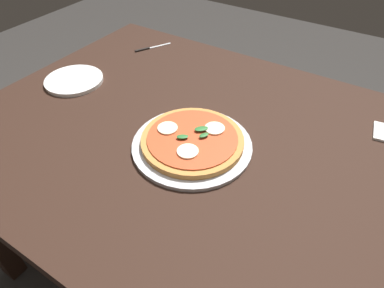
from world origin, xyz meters
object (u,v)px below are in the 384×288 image
object	(u,v)px
serving_tray	(192,145)
knife	(148,48)
dining_table	(198,155)
plate_white	(74,80)
pizza	(192,140)

from	to	relation	value
serving_tray	knife	size ratio (longest dim) A/B	2.29
dining_table	knife	world-z (taller)	knife
serving_tray	plate_white	world-z (taller)	plate_white
pizza	knife	xyz separation A→B (m)	(0.50, -0.43, -0.02)
serving_tray	plate_white	size ratio (longest dim) A/B	1.64
serving_tray	plate_white	xyz separation A→B (m)	(0.56, -0.07, 0.00)
dining_table	serving_tray	bearing A→B (deg)	103.04
serving_tray	knife	xyz separation A→B (m)	(0.50, -0.43, -0.00)
dining_table	serving_tray	xyz separation A→B (m)	(-0.01, 0.06, 0.09)
plate_white	knife	world-z (taller)	plate_white
serving_tray	dining_table	bearing A→B (deg)	-76.96
plate_white	knife	xyz separation A→B (m)	(-0.06, -0.37, -0.00)
plate_white	pizza	bearing A→B (deg)	173.50
knife	plate_white	bearing A→B (deg)	80.23
serving_tray	pizza	xyz separation A→B (m)	(0.00, -0.00, 0.02)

